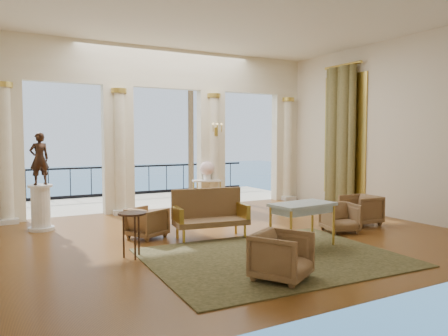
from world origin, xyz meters
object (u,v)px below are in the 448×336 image
armchair_b (340,216)px  armchair_d (147,221)px  statue (39,159)px  game_table (303,208)px  pedestal (41,208)px  side_table (132,219)px  armchair_c (361,208)px  armchair_a (282,254)px  settee (209,214)px  console_table (207,185)px

armchair_b → armchair_d: (-3.81, 1.49, -0.00)m
statue → armchair_b: bearing=137.2°
armchair_d → game_table: 3.12m
game_table → pedestal: bearing=130.5°
pedestal → side_table: pedestal is taller
armchair_c → pedestal: pedestal is taller
armchair_a → armchair_c: (3.99, 2.32, 0.00)m
armchair_b → armchair_c: size_ratio=0.90×
armchair_a → armchair_d: armchair_a is taller
armchair_a → side_table: 2.65m
settee → game_table: bearing=-44.8°
armchair_d → console_table: bearing=-70.2°
settee → pedestal: bearing=149.0°
pedestal → console_table: (4.61, 1.07, 0.18)m
armchair_b → settee: 2.84m
settee → console_table: (1.69, 3.46, 0.18)m
armchair_a → armchair_b: 3.59m
armchair_d → statue: bearing=18.7°
armchair_b → armchair_d: armchair_b is taller
armchair_c → armchair_d: bearing=-100.4°
armchair_c → pedestal: size_ratio=0.76×
armchair_a → console_table: size_ratio=0.84×
side_table → armchair_b: bearing=-2.4°
armchair_c → settee: (-3.67, 0.57, 0.10)m
armchair_a → statue: (-2.61, 5.28, 1.19)m
pedestal → armchair_c: bearing=-24.2°
armchair_a → armchair_d: bearing=72.7°
settee → pedestal: (-2.93, 2.39, -0.00)m
armchair_b → console_table: 4.50m
armchair_b → armchair_d: size_ratio=1.01×
console_table → side_table: console_table is taller
game_table → statue: statue is taller
armchair_c → statue: bearing=-111.2°
pedestal → armchair_a: bearing=-63.7°
armchair_a → console_table: console_table is taller
armchair_a → armchair_c: 4.61m
settee → armchair_b: bearing=-10.8°
armchair_b → console_table: console_table is taller
armchair_d → statue: (-1.80, 1.82, 1.23)m
armchair_c → side_table: (-5.50, -0.16, 0.28)m
armchair_a → settee: settee is taller
settee → statue: (-2.93, 2.39, 1.08)m
armchair_d → pedestal: size_ratio=0.68×
pedestal → console_table: pedestal is taller
armchair_a → game_table: (1.48, 1.36, 0.36)m
armchair_b → console_table: size_ratio=0.77×
armchair_b → game_table: bearing=-142.3°
armchair_c → side_table: side_table is taller
settee → pedestal: size_ratio=1.55×
statue → armchair_a: bearing=104.0°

